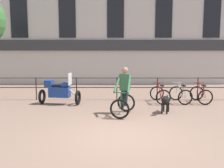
% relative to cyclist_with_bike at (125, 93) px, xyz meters
% --- Properties ---
extents(ground_plane, '(60.00, 60.00, 0.00)m').
position_rel_cyclist_with_bike_xyz_m(ground_plane, '(-0.20, -2.46, -0.76)').
color(ground_plane, '#846656').
extents(canal_railing, '(15.05, 0.05, 1.05)m').
position_rel_cyclist_with_bike_xyz_m(canal_railing, '(-0.20, 2.74, -0.05)').
color(canal_railing, '#2D2B28').
rests_on(canal_railing, ground_plane).
extents(cyclist_with_bike, '(0.95, 1.30, 1.70)m').
position_rel_cyclist_with_bike_xyz_m(cyclist_with_bike, '(0.00, 0.00, 0.00)').
color(cyclist_with_bike, black).
rests_on(cyclist_with_bike, ground_plane).
extents(dog, '(0.47, 0.96, 0.65)m').
position_rel_cyclist_with_bike_xyz_m(dog, '(1.53, 0.17, -0.31)').
color(dog, black).
rests_on(dog, ground_plane).
extents(parked_motorcycle, '(1.80, 0.88, 1.35)m').
position_rel_cyclist_with_bike_xyz_m(parked_motorcycle, '(-2.68, 1.74, -0.20)').
color(parked_motorcycle, black).
rests_on(parked_motorcycle, ground_plane).
extents(parked_bicycle_near_lamp, '(0.76, 1.16, 0.86)m').
position_rel_cyclist_with_bike_xyz_m(parked_bicycle_near_lamp, '(1.68, 2.08, -0.41)').
color(parked_bicycle_near_lamp, black).
rests_on(parked_bicycle_near_lamp, ground_plane).
extents(parked_bicycle_mid_left, '(0.81, 1.19, 0.86)m').
position_rel_cyclist_with_bike_xyz_m(parked_bicycle_mid_left, '(2.59, 2.08, -0.41)').
color(parked_bicycle_mid_left, black).
rests_on(parked_bicycle_mid_left, ground_plane).
extents(parked_bicycle_mid_right, '(0.69, 1.13, 0.86)m').
position_rel_cyclist_with_bike_xyz_m(parked_bicycle_mid_right, '(3.49, 2.08, -0.41)').
color(parked_bicycle_mid_right, black).
rests_on(parked_bicycle_mid_right, ground_plane).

